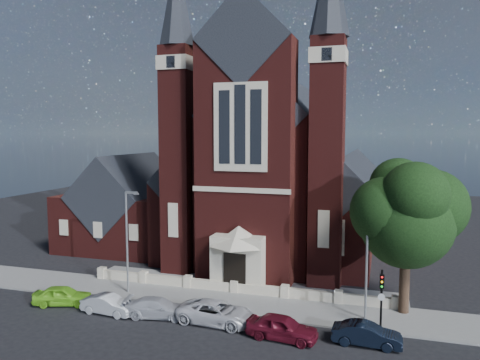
% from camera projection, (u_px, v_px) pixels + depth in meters
% --- Properties ---
extents(ground, '(120.00, 120.00, 0.00)m').
position_uv_depth(ground, '(262.00, 264.00, 44.77)').
color(ground, black).
rests_on(ground, ground).
extents(pavement_strip, '(60.00, 5.00, 0.12)m').
position_uv_depth(pavement_strip, '(227.00, 302.00, 34.79)').
color(pavement_strip, slate).
rests_on(pavement_strip, ground).
extents(forecourt_paving, '(26.00, 3.00, 0.14)m').
position_uv_depth(forecourt_paving, '(242.00, 285.00, 38.59)').
color(forecourt_paving, slate).
rests_on(forecourt_paving, ground).
extents(forecourt_wall, '(24.00, 0.40, 0.90)m').
position_uv_depth(forecourt_wall, '(235.00, 293.00, 36.69)').
color(forecourt_wall, '#BCAF95').
rests_on(forecourt_wall, ground).
extents(church, '(20.01, 34.90, 29.20)m').
position_uv_depth(church, '(280.00, 173.00, 51.51)').
color(church, '#471513').
rests_on(church, ground).
extents(parish_hall, '(12.00, 12.20, 10.24)m').
position_uv_depth(parish_hall, '(130.00, 210.00, 51.94)').
color(parish_hall, '#471513').
rests_on(parish_hall, ground).
extents(street_tree, '(6.40, 6.60, 10.70)m').
position_uv_depth(street_tree, '(409.00, 216.00, 31.54)').
color(street_tree, black).
rests_on(street_tree, ground).
extents(street_lamp_left, '(1.16, 0.22, 8.09)m').
position_uv_depth(street_lamp_left, '(128.00, 236.00, 36.19)').
color(street_lamp_left, gray).
rests_on(street_lamp_left, ground).
extents(street_lamp_right, '(1.16, 0.22, 8.09)m').
position_uv_depth(street_lamp_right, '(368.00, 253.00, 30.89)').
color(street_lamp_right, gray).
rests_on(street_lamp_right, ground).
extents(traffic_signal, '(0.28, 0.42, 4.00)m').
position_uv_depth(traffic_signal, '(382.00, 292.00, 29.33)').
color(traffic_signal, black).
rests_on(traffic_signal, ground).
extents(car_lime_van, '(4.46, 2.90, 1.41)m').
position_uv_depth(car_lime_van, '(63.00, 295.00, 34.15)').
color(car_lime_van, '#7BCE29').
rests_on(car_lime_van, ground).
extents(car_silver_a, '(4.04, 1.65, 1.30)m').
position_uv_depth(car_silver_a, '(109.00, 305.00, 32.46)').
color(car_silver_a, '#ACB1B4').
rests_on(car_silver_a, ground).
extents(car_silver_b, '(4.78, 2.59, 1.31)m').
position_uv_depth(car_silver_b, '(158.00, 308.00, 31.87)').
color(car_silver_b, '#B8BAC1').
rests_on(car_silver_b, ground).
extents(car_white_suv, '(5.44, 2.80, 1.47)m').
position_uv_depth(car_white_suv, '(217.00, 313.00, 30.82)').
color(car_white_suv, silver).
rests_on(car_white_suv, ground).
extents(car_dark_red, '(4.59, 2.25, 1.50)m').
position_uv_depth(car_dark_red, '(282.00, 327.00, 28.44)').
color(car_dark_red, maroon).
rests_on(car_dark_red, ground).
extents(car_navy, '(4.09, 1.52, 1.34)m').
position_uv_depth(car_navy, '(367.00, 334.00, 27.62)').
color(car_navy, black).
rests_on(car_navy, ground).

